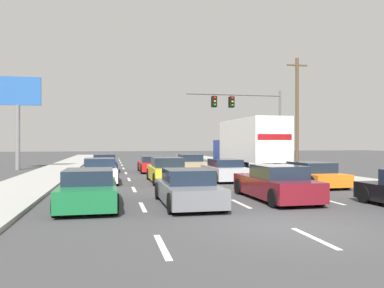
{
  "coord_description": "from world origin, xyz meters",
  "views": [
    {
      "loc": [
        -4.42,
        -9.13,
        2.11
      ],
      "look_at": [
        0.29,
        13.46,
        2.07
      ],
      "focal_mm": 36.36,
      "sensor_mm": 36.0,
      "label": 1
    }
  ],
  "objects_px": {
    "car_white": "(100,172)",
    "car_red": "(152,165)",
    "car_tan": "(190,163)",
    "car_orange": "(310,175)",
    "car_silver": "(224,170)",
    "roadside_billboard": "(18,105)",
    "car_yellow": "(167,171)",
    "traffic_signal_mast": "(242,109)",
    "car_navy": "(105,164)",
    "car_gray": "(188,189)",
    "car_green": "(89,189)",
    "utility_pole_mid": "(297,112)",
    "car_maroon": "(276,184)",
    "box_truck": "(248,143)"
  },
  "relations": [
    {
      "from": "roadside_billboard",
      "to": "car_yellow",
      "type": "bearing_deg",
      "value": -49.88
    },
    {
      "from": "car_orange",
      "to": "box_truck",
      "type": "bearing_deg",
      "value": 92.65
    },
    {
      "from": "car_navy",
      "to": "car_silver",
      "type": "relative_size",
      "value": 0.99
    },
    {
      "from": "car_yellow",
      "to": "utility_pole_mid",
      "type": "xyz_separation_m",
      "value": [
        12.31,
        9.19,
        4.15
      ]
    },
    {
      "from": "car_white",
      "to": "car_red",
      "type": "height_order",
      "value": "car_white"
    },
    {
      "from": "car_yellow",
      "to": "car_tan",
      "type": "bearing_deg",
      "value": 70.29
    },
    {
      "from": "car_yellow",
      "to": "box_truck",
      "type": "height_order",
      "value": "box_truck"
    },
    {
      "from": "box_truck",
      "to": "car_orange",
      "type": "xyz_separation_m",
      "value": [
        0.37,
        -7.9,
        -1.59
      ]
    },
    {
      "from": "car_gray",
      "to": "car_green",
      "type": "bearing_deg",
      "value": 173.52
    },
    {
      "from": "traffic_signal_mast",
      "to": "utility_pole_mid",
      "type": "distance_m",
      "value": 4.65
    },
    {
      "from": "car_white",
      "to": "car_orange",
      "type": "relative_size",
      "value": 0.95
    },
    {
      "from": "car_maroon",
      "to": "car_orange",
      "type": "distance_m",
      "value": 5.49
    },
    {
      "from": "car_silver",
      "to": "car_orange",
      "type": "bearing_deg",
      "value": -45.0
    },
    {
      "from": "car_navy",
      "to": "utility_pole_mid",
      "type": "relative_size",
      "value": 0.44
    },
    {
      "from": "traffic_signal_mast",
      "to": "car_silver",
      "type": "bearing_deg",
      "value": -113.98
    },
    {
      "from": "car_white",
      "to": "car_gray",
      "type": "bearing_deg",
      "value": -69.07
    },
    {
      "from": "car_white",
      "to": "car_silver",
      "type": "xyz_separation_m",
      "value": [
        6.83,
        -0.25,
        -0.02
      ]
    },
    {
      "from": "car_yellow",
      "to": "car_maroon",
      "type": "relative_size",
      "value": 1.0
    },
    {
      "from": "car_red",
      "to": "car_silver",
      "type": "xyz_separation_m",
      "value": [
        3.27,
        -7.37,
        0.04
      ]
    },
    {
      "from": "car_tan",
      "to": "roadside_billboard",
      "type": "xyz_separation_m",
      "value": [
        -13.21,
        3.72,
        4.59
      ]
    },
    {
      "from": "car_silver",
      "to": "utility_pole_mid",
      "type": "height_order",
      "value": "utility_pole_mid"
    },
    {
      "from": "car_tan",
      "to": "traffic_signal_mast",
      "type": "relative_size",
      "value": 0.52
    },
    {
      "from": "car_navy",
      "to": "car_white",
      "type": "height_order",
      "value": "car_white"
    },
    {
      "from": "utility_pole_mid",
      "to": "car_green",
      "type": "bearing_deg",
      "value": -133.86
    },
    {
      "from": "car_maroon",
      "to": "roadside_billboard",
      "type": "bearing_deg",
      "value": 124.29
    },
    {
      "from": "car_white",
      "to": "car_red",
      "type": "relative_size",
      "value": 1.05
    },
    {
      "from": "car_gray",
      "to": "car_tan",
      "type": "height_order",
      "value": "car_tan"
    },
    {
      "from": "car_green",
      "to": "car_gray",
      "type": "height_order",
      "value": "car_green"
    },
    {
      "from": "car_green",
      "to": "car_tan",
      "type": "height_order",
      "value": "car_tan"
    },
    {
      "from": "car_yellow",
      "to": "roadside_billboard",
      "type": "distance_m",
      "value": 16.48
    },
    {
      "from": "car_maroon",
      "to": "utility_pole_mid",
      "type": "distance_m",
      "value": 19.39
    },
    {
      "from": "car_maroon",
      "to": "car_gray",
      "type": "bearing_deg",
      "value": -171.58
    },
    {
      "from": "utility_pole_mid",
      "to": "car_yellow",
      "type": "bearing_deg",
      "value": -143.26
    },
    {
      "from": "car_orange",
      "to": "traffic_signal_mast",
      "type": "xyz_separation_m",
      "value": [
        1.61,
        14.76,
        4.59
      ]
    },
    {
      "from": "car_maroon",
      "to": "car_navy",
      "type": "bearing_deg",
      "value": 112.01
    },
    {
      "from": "car_silver",
      "to": "car_maroon",
      "type": "xyz_separation_m",
      "value": [
        -0.23,
        -7.53,
        0.02
      ]
    },
    {
      "from": "car_white",
      "to": "car_red",
      "type": "distance_m",
      "value": 7.97
    },
    {
      "from": "car_green",
      "to": "roadside_billboard",
      "type": "xyz_separation_m",
      "value": [
        -6.52,
        19.57,
        4.6
      ]
    },
    {
      "from": "car_gray",
      "to": "car_orange",
      "type": "height_order",
      "value": "car_gray"
    },
    {
      "from": "car_maroon",
      "to": "box_truck",
      "type": "bearing_deg",
      "value": 74.68
    },
    {
      "from": "car_gray",
      "to": "car_maroon",
      "type": "height_order",
      "value": "car_maroon"
    },
    {
      "from": "car_navy",
      "to": "utility_pole_mid",
      "type": "xyz_separation_m",
      "value": [
        15.73,
        0.51,
        4.17
      ]
    },
    {
      "from": "car_tan",
      "to": "car_orange",
      "type": "distance_m",
      "value": 12.2
    },
    {
      "from": "car_white",
      "to": "car_orange",
      "type": "height_order",
      "value": "car_white"
    },
    {
      "from": "car_tan",
      "to": "utility_pole_mid",
      "type": "relative_size",
      "value": 0.48
    },
    {
      "from": "car_white",
      "to": "utility_pole_mid",
      "type": "xyz_separation_m",
      "value": [
        15.87,
        8.75,
        4.17
      ]
    },
    {
      "from": "car_maroon",
      "to": "car_white",
      "type": "bearing_deg",
      "value": 130.36
    },
    {
      "from": "utility_pole_mid",
      "to": "traffic_signal_mast",
      "type": "bearing_deg",
      "value": 149.65
    },
    {
      "from": "utility_pole_mid",
      "to": "car_maroon",
      "type": "bearing_deg",
      "value": -119.28
    },
    {
      "from": "car_navy",
      "to": "traffic_signal_mast",
      "type": "distance_m",
      "value": 12.9
    }
  ]
}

